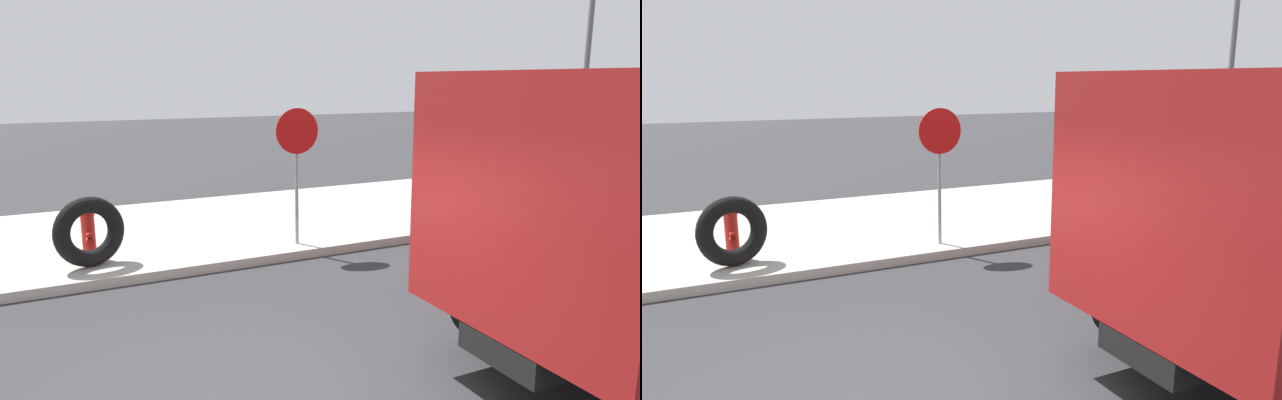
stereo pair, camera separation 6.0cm
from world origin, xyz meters
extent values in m
cube|color=#ADA89E|center=(0.00, 6.50, 0.07)|extent=(36.00, 5.00, 0.15)
cylinder|color=red|center=(-0.87, 5.17, 0.48)|extent=(0.21, 0.21, 0.67)
sphere|color=red|center=(-0.87, 5.17, 0.88)|extent=(0.24, 0.24, 0.24)
cylinder|color=red|center=(-0.87, 4.98, 0.56)|extent=(0.09, 0.16, 0.09)
cylinder|color=red|center=(-0.87, 5.35, 0.56)|extent=(0.09, 0.16, 0.09)
cylinder|color=red|center=(-0.87, 4.98, 0.48)|extent=(0.11, 0.16, 0.11)
torus|color=black|center=(-0.89, 4.69, 0.69)|extent=(1.11, 0.59, 1.08)
cylinder|color=gray|center=(2.41, 4.44, 1.31)|extent=(0.06, 0.06, 2.32)
cylinder|color=red|center=(2.41, 4.40, 2.09)|extent=(0.76, 0.02, 0.76)
cube|color=maroon|center=(2.79, -0.99, 1.90)|extent=(2.00, 2.50, 2.20)
cylinder|color=black|center=(2.99, 0.26, 0.55)|extent=(1.10, 0.30, 1.10)
cylinder|color=#595B5E|center=(9.44, 4.62, 3.29)|extent=(0.12, 0.12, 6.28)
camera|label=1|loc=(-1.51, -4.33, 2.93)|focal=32.33mm
camera|label=2|loc=(-1.45, -4.35, 2.93)|focal=32.33mm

